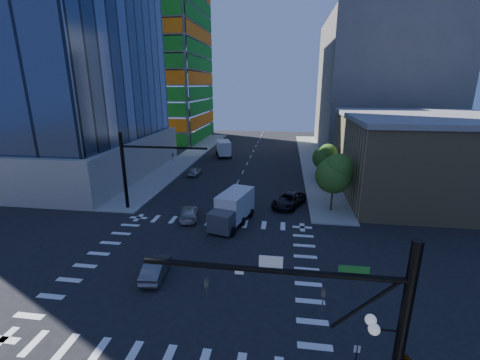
# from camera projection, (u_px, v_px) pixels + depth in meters

# --- Properties ---
(ground) EXTENTS (160.00, 160.00, 0.00)m
(ground) POSITION_uv_depth(u_px,v_px,m) (195.00, 268.00, 26.02)
(ground) COLOR black
(ground) RESTS_ON ground
(road_markings) EXTENTS (20.00, 20.00, 0.01)m
(road_markings) POSITION_uv_depth(u_px,v_px,m) (195.00, 268.00, 26.02)
(road_markings) COLOR silver
(road_markings) RESTS_ON ground
(sidewalk_ne) EXTENTS (5.00, 60.00, 0.15)m
(sidewalk_ne) POSITION_uv_depth(u_px,v_px,m) (313.00, 161.00, 62.29)
(sidewalk_ne) COLOR gray
(sidewalk_ne) RESTS_ON ground
(sidewalk_nw) EXTENTS (5.00, 60.00, 0.15)m
(sidewalk_nw) POSITION_uv_depth(u_px,v_px,m) (189.00, 157.00, 65.62)
(sidewalk_nw) COLOR gray
(sidewalk_nw) RESTS_ON ground
(construction_building) EXTENTS (25.16, 34.50, 70.60)m
(construction_building) POSITION_uv_depth(u_px,v_px,m) (153.00, 42.00, 81.40)
(construction_building) COLOR slate
(construction_building) RESTS_ON ground
(commercial_building) EXTENTS (20.50, 22.50, 10.60)m
(commercial_building) POSITION_uv_depth(u_px,v_px,m) (424.00, 156.00, 42.04)
(commercial_building) COLOR #8F7E53
(commercial_building) RESTS_ON ground
(bg_building_ne) EXTENTS (24.00, 30.00, 28.00)m
(bg_building_ne) POSITION_uv_depth(u_px,v_px,m) (379.00, 86.00, 70.60)
(bg_building_ne) COLOR #625E58
(bg_building_ne) RESTS_ON ground
(signal_mast_se) EXTENTS (10.51, 2.48, 9.00)m
(signal_mast_se) POSITION_uv_depth(u_px,v_px,m) (376.00, 337.00, 12.26)
(signal_mast_se) COLOR black
(signal_mast_se) RESTS_ON sidewalk_se
(signal_mast_nw) EXTENTS (10.20, 0.40, 9.00)m
(signal_mast_nw) POSITION_uv_depth(u_px,v_px,m) (136.00, 164.00, 36.69)
(signal_mast_nw) COLOR black
(signal_mast_nw) RESTS_ON sidewalk_nw
(tree_south) EXTENTS (4.16, 4.16, 6.82)m
(tree_south) POSITION_uv_depth(u_px,v_px,m) (335.00, 173.00, 36.19)
(tree_south) COLOR #382316
(tree_south) RESTS_ON sidewalk_ne
(tree_north) EXTENTS (3.54, 3.52, 5.78)m
(tree_north) POSITION_uv_depth(u_px,v_px,m) (325.00, 156.00, 47.73)
(tree_north) COLOR #382316
(tree_north) RESTS_ON sidewalk_ne
(no_parking_sign) EXTENTS (0.30, 0.06, 2.20)m
(no_parking_sign) POSITION_uv_depth(u_px,v_px,m) (356.00, 359.00, 15.66)
(no_parking_sign) COLOR black
(no_parking_sign) RESTS_ON ground
(car_nb_far) EXTENTS (4.75, 6.33, 1.60)m
(car_nb_far) POSITION_uv_depth(u_px,v_px,m) (289.00, 200.00, 38.98)
(car_nb_far) COLOR black
(car_nb_far) RESTS_ON ground
(car_sb_near) EXTENTS (2.97, 4.94, 1.34)m
(car_sb_near) POSITION_uv_depth(u_px,v_px,m) (189.00, 213.00, 35.42)
(car_sb_near) COLOR #B7B7B7
(car_sb_near) RESTS_ON ground
(car_sb_mid) EXTENTS (1.60, 3.94, 1.34)m
(car_sb_mid) POSITION_uv_depth(u_px,v_px,m) (194.00, 171.00, 52.49)
(car_sb_mid) COLOR #A0A2A7
(car_sb_mid) RESTS_ON ground
(car_sb_cross) EXTENTS (1.84, 4.33, 1.39)m
(car_sb_cross) POSITION_uv_depth(u_px,v_px,m) (156.00, 268.00, 24.71)
(car_sb_cross) COLOR #56555B
(car_sb_cross) RESTS_ON ground
(box_truck_near) EXTENTS (4.21, 6.81, 3.32)m
(box_truck_near) POSITION_uv_depth(u_px,v_px,m) (231.00, 212.00, 33.63)
(box_truck_near) COLOR black
(box_truck_near) RESTS_ON ground
(box_truck_far) EXTENTS (4.34, 6.75, 3.28)m
(box_truck_far) POSITION_uv_depth(u_px,v_px,m) (223.00, 149.00, 66.33)
(box_truck_far) COLOR black
(box_truck_far) RESTS_ON ground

